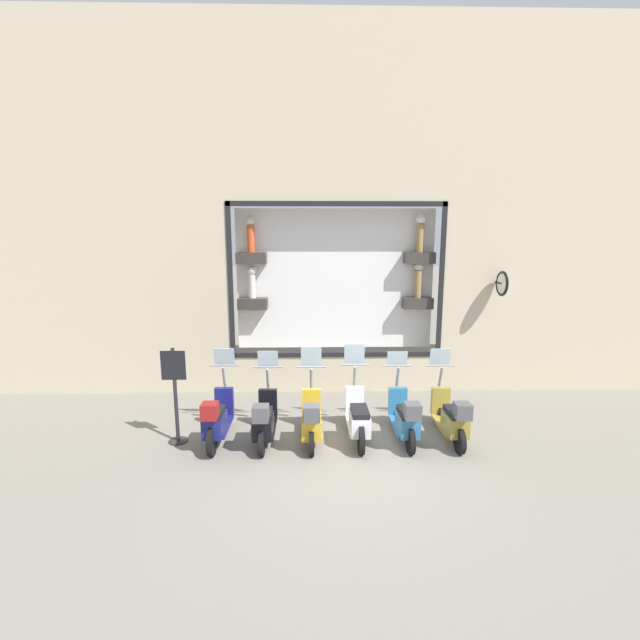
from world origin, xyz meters
TOP-DOWN VIEW (x-y plane):
  - ground_plane at (0.00, 0.00)m, footprint 120.00×120.00m
  - building_facade at (3.60, -0.00)m, footprint 1.22×36.00m
  - scooter_olive_0 at (0.61, -2.04)m, footprint 1.80×0.61m
  - scooter_teal_1 at (0.61, -1.15)m, footprint 1.80×0.60m
  - scooter_white_2 at (0.68, -0.26)m, footprint 1.81×0.60m
  - scooter_yellow_3 at (0.61, 0.62)m, footprint 1.79×0.60m
  - scooter_black_4 at (0.61, 1.51)m, footprint 1.79×0.60m
  - scooter_navy_5 at (0.62, 2.40)m, footprint 1.81×0.61m
  - shop_sign_post at (0.68, 3.18)m, footprint 0.36×0.45m

SIDE VIEW (x-z plane):
  - ground_plane at x=0.00m, z-range 0.00..0.00m
  - scooter_white_2 at x=0.68m, z-range -0.41..1.31m
  - scooter_black_4 at x=0.61m, z-range -0.33..1.25m
  - scooter_yellow_3 at x=0.61m, z-range -0.37..1.30m
  - scooter_olive_0 at x=0.61m, z-range -0.34..1.27m
  - scooter_teal_1 at x=0.61m, z-range -0.31..1.24m
  - scooter_navy_5 at x=0.62m, z-range -0.33..1.30m
  - shop_sign_post at x=0.68m, z-range 0.08..1.92m
  - building_facade at x=3.60m, z-range 0.09..8.94m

